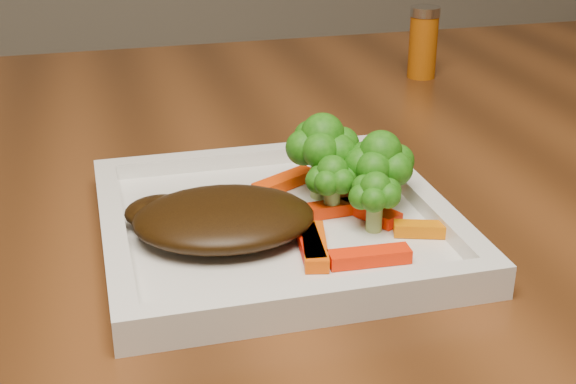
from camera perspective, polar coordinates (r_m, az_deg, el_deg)
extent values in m
cube|color=white|center=(0.64, -0.87, -2.63)|extent=(0.27, 0.27, 0.01)
ellipsoid|color=black|center=(0.61, -4.58, -1.85)|extent=(0.15, 0.12, 0.03)
cube|color=#F82504|center=(0.58, 5.81, -4.59)|extent=(0.06, 0.02, 0.01)
cube|color=orange|center=(0.62, 9.84, -2.63)|extent=(0.05, 0.03, 0.01)
cube|color=#EB4E03|center=(0.59, 1.89, -3.87)|extent=(0.03, 0.07, 0.01)
cube|color=#D74303|center=(0.70, 6.42, 0.66)|extent=(0.06, 0.03, 0.01)
cube|color=#EA3A03|center=(0.70, -0.26, 0.74)|extent=(0.06, 0.04, 0.01)
cube|color=#F72504|center=(0.65, 5.53, -1.24)|extent=(0.04, 0.06, 0.01)
cube|color=red|center=(0.65, 3.87, -1.08)|extent=(0.06, 0.02, 0.01)
cylinder|color=#A04B08|center=(1.07, 9.59, 10.45)|extent=(0.04, 0.04, 0.09)
cube|color=red|center=(0.59, 1.59, -3.82)|extent=(0.02, 0.06, 0.01)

